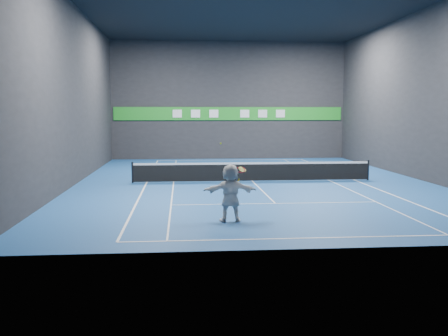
{
  "coord_description": "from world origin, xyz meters",
  "views": [
    {
      "loc": [
        -3.67,
        -25.6,
        3.58
      ],
      "look_at": [
        -2.09,
        -6.99,
        1.5
      ],
      "focal_mm": 40.0,
      "sensor_mm": 36.0,
      "label": 1
    }
  ],
  "objects": [
    {
      "name": "ground",
      "position": [
        0.0,
        0.0,
        0.0
      ],
      "size": [
        26.0,
        26.0,
        0.0
      ],
      "primitive_type": "plane",
      "color": "navy",
      "rests_on": "ground"
    },
    {
      "name": "ceiling",
      "position": [
        0.0,
        0.0,
        9.0
      ],
      "size": [
        26.0,
        26.0,
        0.0
      ],
      "primitive_type": "plane",
      "color": "black",
      "rests_on": "ground"
    },
    {
      "name": "wall_back",
      "position": [
        0.0,
        13.0,
        4.5
      ],
      "size": [
        18.0,
        0.1,
        9.0
      ],
      "primitive_type": "cube",
      "color": "#242427",
      "rests_on": "ground"
    },
    {
      "name": "wall_front",
      "position": [
        0.0,
        -13.0,
        4.5
      ],
      "size": [
        18.0,
        0.1,
        9.0
      ],
      "primitive_type": "cube",
      "color": "#242427",
      "rests_on": "ground"
    },
    {
      "name": "wall_left",
      "position": [
        -9.0,
        0.0,
        4.5
      ],
      "size": [
        0.1,
        26.0,
        9.0
      ],
      "primitive_type": "cube",
      "color": "#242427",
      "rests_on": "ground"
    },
    {
      "name": "wall_right",
      "position": [
        9.0,
        0.0,
        4.5
      ],
      "size": [
        0.1,
        26.0,
        9.0
      ],
      "primitive_type": "cube",
      "color": "#242427",
      "rests_on": "ground"
    },
    {
      "name": "baseline_near",
      "position": [
        0.0,
        -11.89,
        0.0
      ],
      "size": [
        10.98,
        0.08,
        0.01
      ],
      "primitive_type": "cube",
      "color": "white",
      "rests_on": "ground"
    },
    {
      "name": "baseline_far",
      "position": [
        0.0,
        11.89,
        0.0
      ],
      "size": [
        10.98,
        0.08,
        0.01
      ],
      "primitive_type": "cube",
      "color": "white",
      "rests_on": "ground"
    },
    {
      "name": "sideline_doubles_left",
      "position": [
        -5.49,
        0.0,
        0.0
      ],
      "size": [
        0.08,
        23.78,
        0.01
      ],
      "primitive_type": "cube",
      "color": "white",
      "rests_on": "ground"
    },
    {
      "name": "sideline_doubles_right",
      "position": [
        5.49,
        0.0,
        0.0
      ],
      "size": [
        0.08,
        23.78,
        0.01
      ],
      "primitive_type": "cube",
      "color": "white",
      "rests_on": "ground"
    },
    {
      "name": "sideline_singles_left",
      "position": [
        -4.11,
        0.0,
        0.0
      ],
      "size": [
        0.06,
        23.78,
        0.01
      ],
      "primitive_type": "cube",
      "color": "white",
      "rests_on": "ground"
    },
    {
      "name": "sideline_singles_right",
      "position": [
        4.11,
        0.0,
        0.0
      ],
      "size": [
        0.06,
        23.78,
        0.01
      ],
      "primitive_type": "cube",
      "color": "white",
      "rests_on": "ground"
    },
    {
      "name": "service_line_near",
      "position": [
        0.0,
        -6.4,
        0.0
      ],
      "size": [
        8.23,
        0.06,
        0.01
      ],
      "primitive_type": "cube",
      "color": "white",
      "rests_on": "ground"
    },
    {
      "name": "service_line_far",
      "position": [
        0.0,
        6.4,
        0.0
      ],
      "size": [
        8.23,
        0.06,
        0.01
      ],
      "primitive_type": "cube",
      "color": "white",
      "rests_on": "ground"
    },
    {
      "name": "center_service_line",
      "position": [
        0.0,
        0.0,
        0.0
      ],
      "size": [
        0.06,
        12.8,
        0.01
      ],
      "primitive_type": "cube",
      "color": "white",
      "rests_on": "ground"
    },
    {
      "name": "player",
      "position": [
        -2.09,
        -9.49,
        0.96
      ],
      "size": [
        1.78,
        0.6,
        1.91
      ],
      "primitive_type": "imported",
      "rotation": [
        0.0,
        0.0,
        3.16
      ],
      "color": "silver",
      "rests_on": "ground"
    },
    {
      "name": "tennis_ball",
      "position": [
        -2.4,
        -9.29,
        2.57
      ],
      "size": [
        0.06,
        0.06,
        0.06
      ],
      "primitive_type": "sphere",
      "color": "#B7E325",
      "rests_on": "player"
    },
    {
      "name": "tennis_net",
      "position": [
        0.0,
        0.0,
        0.54
      ],
      "size": [
        12.5,
        0.1,
        1.07
      ],
      "color": "black",
      "rests_on": "ground"
    },
    {
      "name": "sponsor_banner",
      "position": [
        0.0,
        12.93,
        3.5
      ],
      "size": [
        17.64,
        0.11,
        1.0
      ],
      "color": "#209325",
      "rests_on": "wall_back"
    },
    {
      "name": "tennis_racket",
      "position": [
        -1.75,
        -9.44,
        1.67
      ],
      "size": [
        0.44,
        0.36,
        0.61
      ],
      "color": "red",
      "rests_on": "player"
    }
  ]
}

